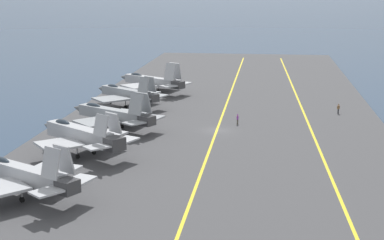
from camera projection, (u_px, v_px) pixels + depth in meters
ground_plane at (217, 133)px, 89.71m from camera, size 2000.00×2000.00×0.00m
carrier_deck at (217, 132)px, 89.67m from camera, size 201.84×52.26×0.40m
deck_stripe_foul_line at (312, 133)px, 87.80m from camera, size 181.55×6.91×0.01m
deck_stripe_centerline at (217, 130)px, 89.62m from camera, size 181.66×0.36×0.01m
parked_jet_nearest at (25, 174)px, 60.87m from camera, size 12.82×15.27×6.43m
parked_jet_second at (81, 135)px, 76.08m from camera, size 13.27×15.39×6.38m
parked_jet_third at (113, 114)px, 89.94m from camera, size 13.21×16.37×6.23m
parked_jet_fourth at (127, 93)px, 106.02m from camera, size 13.46×14.94×6.10m
parked_jet_fifth at (152, 81)px, 120.18m from camera, size 13.90×16.70×6.59m
crew_purple_vest at (238, 119)px, 93.23m from camera, size 0.41×0.30×1.69m
crew_brown_vest at (338, 108)px, 100.88m from camera, size 0.43×0.46×1.74m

